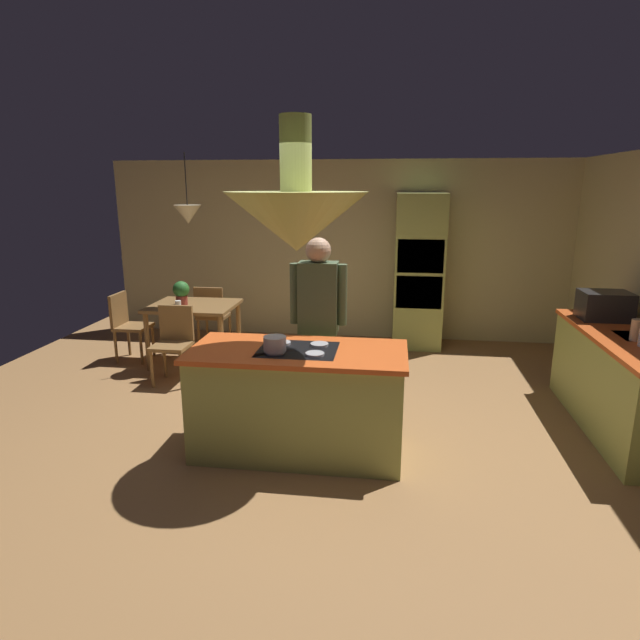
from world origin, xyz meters
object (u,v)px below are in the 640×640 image
object	(u,v)px
person_at_island	(318,317)
cooking_pot_on_cooktop	(275,344)
microwave_on_counter	(605,306)
chair_at_corner	(127,322)
cup_on_table	(178,304)
dining_table	(194,313)
chair_facing_island	(174,339)
canister_tea	(637,330)
potted_plant_on_table	(181,292)
oven_tower	(419,272)
chair_by_back_wall	(212,312)
kitchen_island	(298,400)

from	to	relation	value
person_at_island	cooking_pot_on_cooktop	distance (m)	0.85
microwave_on_counter	cooking_pot_on_cooktop	world-z (taller)	microwave_on_counter
chair_at_corner	cup_on_table	world-z (taller)	chair_at_corner
chair_at_corner	dining_table	bearing A→B (deg)	-90.00
chair_facing_island	canister_tea	size ratio (longest dim) A/B	4.72
dining_table	chair_facing_island	size ratio (longest dim) A/B	1.20
chair_at_corner	potted_plant_on_table	size ratio (longest dim) A/B	2.90
person_at_island	canister_tea	xyz separation A→B (m)	(2.77, -0.03, -0.01)
chair_facing_island	microwave_on_counter	distance (m)	4.57
chair_facing_island	cup_on_table	bearing A→B (deg)	103.75
oven_tower	microwave_on_counter	xyz separation A→B (m)	(1.74, -1.84, -0.01)
cooking_pot_on_cooktop	chair_at_corner	bearing A→B (deg)	137.56
dining_table	cup_on_table	size ratio (longest dim) A/B	11.56
oven_tower	chair_facing_island	xyz separation A→B (m)	(-2.80, -1.79, -0.55)
person_at_island	chair_facing_island	bearing A→B (deg)	156.64
chair_by_back_wall	microwave_on_counter	bearing A→B (deg)	163.51
kitchen_island	microwave_on_counter	bearing A→B (deg)	26.33
chair_by_back_wall	chair_at_corner	xyz separation A→B (m)	(-0.90, -0.65, 0.00)
chair_by_back_wall	cup_on_table	size ratio (longest dim) A/B	9.67
chair_by_back_wall	canister_tea	bearing A→B (deg)	155.24
chair_at_corner	cooking_pot_on_cooktop	bearing A→B (deg)	-132.44
dining_table	chair_by_back_wall	bearing A→B (deg)	90.00
person_at_island	oven_tower	bearing A→B (deg)	68.13
dining_table	canister_tea	size ratio (longest dim) A/B	5.64
chair_at_corner	potted_plant_on_table	xyz separation A→B (m)	(0.78, -0.06, 0.42)
person_at_island	microwave_on_counter	bearing A→B (deg)	14.60
chair_at_corner	cooking_pot_on_cooktop	distance (m)	3.34
dining_table	cup_on_table	distance (m)	0.28
potted_plant_on_table	canister_tea	size ratio (longest dim) A/B	1.63
chair_facing_island	person_at_island	bearing A→B (deg)	-23.36
kitchen_island	chair_at_corner	xyz separation A→B (m)	(-2.60, 2.10, 0.05)
chair_facing_island	chair_at_corner	xyz separation A→B (m)	(-0.90, 0.65, 0.00)
kitchen_island	person_at_island	xyz separation A→B (m)	(0.07, 0.68, 0.55)
kitchen_island	potted_plant_on_table	size ratio (longest dim) A/B	5.91
chair_at_corner	cup_on_table	size ratio (longest dim) A/B	9.67
cup_on_table	canister_tea	xyz separation A→B (m)	(4.65, -1.23, 0.19)
chair_facing_island	microwave_on_counter	xyz separation A→B (m)	(4.54, -0.04, 0.54)
person_at_island	cup_on_table	xyz separation A→B (m)	(-1.88, 1.20, -0.20)
cup_on_table	cooking_pot_on_cooktop	bearing A→B (deg)	-50.76
dining_table	potted_plant_on_table	distance (m)	0.31
kitchen_island	person_at_island	bearing A→B (deg)	83.92
oven_tower	chair_facing_island	bearing A→B (deg)	-147.37
cup_on_table	kitchen_island	bearing A→B (deg)	-46.23
potted_plant_on_table	cooking_pot_on_cooktop	xyz separation A→B (m)	(1.66, -2.17, 0.05)
chair_at_corner	potted_plant_on_table	world-z (taller)	potted_plant_on_table
dining_table	cooking_pot_on_cooktop	bearing A→B (deg)	-55.37
chair_at_corner	potted_plant_on_table	bearing A→B (deg)	-94.60
chair_by_back_wall	potted_plant_on_table	world-z (taller)	potted_plant_on_table
dining_table	microwave_on_counter	size ratio (longest dim) A/B	2.26
cup_on_table	canister_tea	size ratio (longest dim) A/B	0.49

